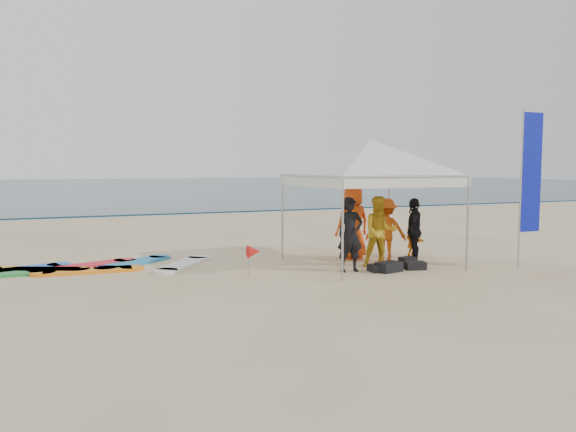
# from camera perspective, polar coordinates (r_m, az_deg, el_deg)

# --- Properties ---
(ground) EXTENTS (120.00, 120.00, 0.00)m
(ground) POSITION_cam_1_polar(r_m,az_deg,el_deg) (10.98, 4.77, -7.37)
(ground) COLOR beige
(ground) RESTS_ON ground
(ocean) EXTENTS (160.00, 84.00, 0.08)m
(ocean) POSITION_cam_1_polar(r_m,az_deg,el_deg) (69.69, -18.96, 2.85)
(ocean) COLOR #0C2633
(ocean) RESTS_ON ground
(shoreline_foam) EXTENTS (160.00, 1.20, 0.01)m
(shoreline_foam) POSITION_cam_1_polar(r_m,az_deg,el_deg) (28.22, -12.75, 0.12)
(shoreline_foam) COLOR silver
(shoreline_foam) RESTS_ON ground
(person_black_a) EXTENTS (0.64, 0.44, 1.68)m
(person_black_a) POSITION_cam_1_polar(r_m,az_deg,el_deg) (12.64, 6.34, -1.88)
(person_black_a) COLOR black
(person_black_a) RESTS_ON ground
(person_yellow) EXTENTS (0.97, 0.86, 1.67)m
(person_yellow) POSITION_cam_1_polar(r_m,az_deg,el_deg) (13.32, 9.32, -1.59)
(person_yellow) COLOR gold
(person_yellow) RESTS_ON ground
(person_orange_a) EXTENTS (1.16, 1.00, 1.56)m
(person_orange_a) POSITION_cam_1_polar(r_m,az_deg,el_deg) (14.27, 9.92, -1.37)
(person_orange_a) COLOR #DD5713
(person_orange_a) RESTS_ON ground
(person_black_b) EXTENTS (0.95, 0.92, 1.60)m
(person_black_b) POSITION_cam_1_polar(r_m,az_deg,el_deg) (14.02, 12.68, -1.47)
(person_black_b) COLOR black
(person_black_b) RESTS_ON ground
(person_orange_b) EXTENTS (0.93, 0.62, 1.87)m
(person_orange_b) POSITION_cam_1_polar(r_m,az_deg,el_deg) (14.44, 6.61, -0.65)
(person_orange_b) COLOR #DE4B13
(person_orange_b) RESTS_ON ground
(person_seated) EXTENTS (0.37, 0.84, 0.88)m
(person_seated) POSITION_cam_1_polar(r_m,az_deg,el_deg) (14.92, 12.52, -2.47)
(person_seated) COLOR orange
(person_seated) RESTS_ON ground
(canopy_tent) EXTENTS (4.55, 4.55, 3.43)m
(canopy_tent) POSITION_cam_1_polar(r_m,az_deg,el_deg) (13.63, 8.36, 7.64)
(canopy_tent) COLOR #A5A5A8
(canopy_tent) RESTS_ON ground
(feather_flag) EXTENTS (0.62, 0.04, 3.70)m
(feather_flag) POSITION_cam_1_polar(r_m,az_deg,el_deg) (14.16, 23.39, 3.92)
(feather_flag) COLOR #A5A5A8
(feather_flag) RESTS_ON ground
(marker_pennant) EXTENTS (0.28, 0.28, 0.64)m
(marker_pennant) POSITION_cam_1_polar(r_m,az_deg,el_deg) (12.36, -3.49, -3.63)
(marker_pennant) COLOR #A5A5A8
(marker_pennant) RESTS_ON ground
(gear_pile) EXTENTS (1.48, 0.92, 0.22)m
(gear_pile) POSITION_cam_1_polar(r_m,az_deg,el_deg) (13.08, 10.83, -5.01)
(gear_pile) COLOR black
(gear_pile) RESTS_ON ground
(surfboard_spread) EXTENTS (5.74, 2.37, 0.07)m
(surfboard_spread) POSITION_cam_1_polar(r_m,az_deg,el_deg) (13.77, -20.78, -5.00)
(surfboard_spread) COLOR #227EB8
(surfboard_spread) RESTS_ON ground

